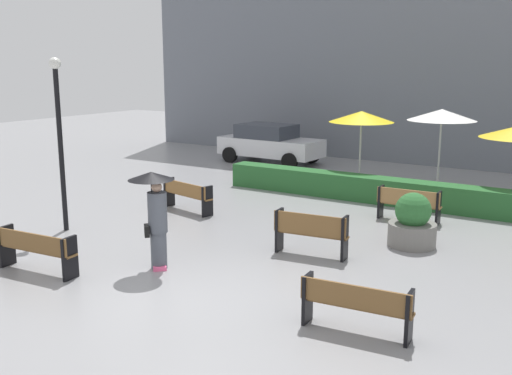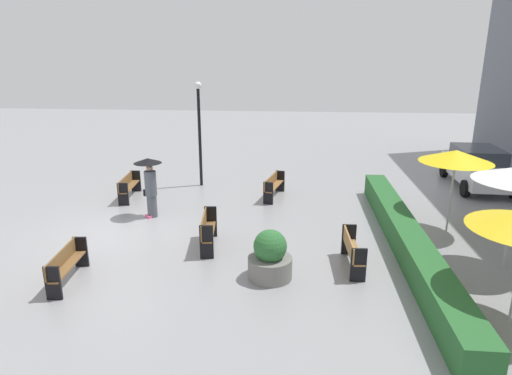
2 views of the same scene
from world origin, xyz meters
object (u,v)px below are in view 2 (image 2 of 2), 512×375
object	(u,v)px
bench_mid_center	(207,229)
patio_umbrella_yellow	(456,156)
bench_near_right	(66,263)
bench_far_left	(273,185)
parked_car	(478,167)
pedestrian_with_umbrella	(150,180)
planter_pot	(270,258)
lamp_post	(199,124)
bench_back_row	(352,249)
bench_near_left	(129,185)

from	to	relation	value
bench_mid_center	patio_umbrella_yellow	size ratio (longest dim) A/B	0.64
patio_umbrella_yellow	bench_near_right	bearing A→B (deg)	-67.80
bench_far_left	parked_car	xyz separation A→B (m)	(-2.21, 8.13, 0.32)
pedestrian_with_umbrella	planter_pot	bearing A→B (deg)	47.21
bench_mid_center	lamp_post	xyz separation A→B (m)	(-5.98, -1.44, 1.98)
bench_mid_center	bench_far_left	world-z (taller)	bench_mid_center
bench_back_row	lamp_post	size ratio (longest dim) A/B	0.39
patio_umbrella_yellow	pedestrian_with_umbrella	bearing A→B (deg)	-92.69
pedestrian_with_umbrella	parked_car	size ratio (longest dim) A/B	0.46
bench_far_left	lamp_post	bearing A→B (deg)	-113.91
bench_near_right	bench_mid_center	xyz separation A→B (m)	(-2.25, 2.91, 0.07)
bench_back_row	patio_umbrella_yellow	world-z (taller)	patio_umbrella_yellow
patio_umbrella_yellow	parked_car	size ratio (longest dim) A/B	0.59
bench_near_left	planter_pot	world-z (taller)	planter_pot
bench_near_left	planter_pot	bearing A→B (deg)	44.75
planter_pot	parked_car	distance (m)	11.56
bench_back_row	parked_car	size ratio (longest dim) A/B	0.38
bench_back_row	pedestrian_with_umbrella	size ratio (longest dim) A/B	0.83
bench_mid_center	bench_near_left	world-z (taller)	bench_mid_center
bench_near_left	bench_far_left	xyz separation A→B (m)	(-0.57, 5.37, -0.00)
pedestrian_with_umbrella	bench_back_row	bearing A→B (deg)	63.24
bench_mid_center	patio_umbrella_yellow	world-z (taller)	patio_umbrella_yellow
bench_back_row	bench_mid_center	size ratio (longest dim) A/B	1.01
planter_pot	lamp_post	distance (m)	8.51
patio_umbrella_yellow	bench_back_row	bearing A→B (deg)	-49.94
planter_pot	lamp_post	size ratio (longest dim) A/B	0.29
planter_pot	patio_umbrella_yellow	bearing A→B (deg)	123.33
lamp_post	parked_car	bearing A→B (deg)	94.42
bench_near_left	pedestrian_with_umbrella	world-z (taller)	pedestrian_with_umbrella
pedestrian_with_umbrella	parked_car	bearing A→B (deg)	110.90
bench_far_left	pedestrian_with_umbrella	distance (m)	4.64
bench_near_right	lamp_post	xyz separation A→B (m)	(-8.23, 1.47, 2.05)
lamp_post	pedestrian_with_umbrella	bearing A→B (deg)	-13.20
planter_pot	lamp_post	bearing A→B (deg)	-156.60
planter_pot	patio_umbrella_yellow	world-z (taller)	patio_umbrella_yellow
bench_near_right	bench_far_left	xyz separation A→B (m)	(-6.89, 4.50, 0.02)
bench_back_row	lamp_post	distance (m)	8.89
bench_mid_center	bench_far_left	size ratio (longest dim) A/B	0.89
bench_far_left	patio_umbrella_yellow	bearing A→B (deg)	62.50
bench_mid_center	bench_near_right	bearing A→B (deg)	-52.29
pedestrian_with_umbrella	bench_far_left	bearing A→B (deg)	121.44
planter_pot	bench_near_left	bearing A→B (deg)	-135.25
bench_near_left	bench_near_right	bearing A→B (deg)	7.84
lamp_post	bench_far_left	bearing A→B (deg)	66.09
bench_near_right	bench_back_row	xyz separation A→B (m)	(-1.38, 6.76, 0.02)
planter_pot	pedestrian_with_umbrella	bearing A→B (deg)	-132.79
bench_near_right	planter_pot	world-z (taller)	planter_pot
bench_near_right	bench_near_left	distance (m)	6.37
bench_near_right	pedestrian_with_umbrella	size ratio (longest dim) A/B	0.88
pedestrian_with_umbrella	planter_pot	world-z (taller)	pedestrian_with_umbrella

